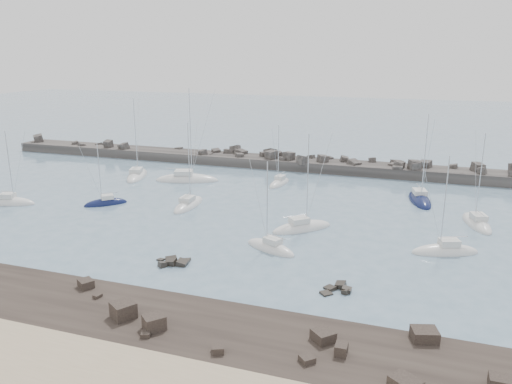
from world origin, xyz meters
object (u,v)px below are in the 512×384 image
(sailboat_7, at_px, (302,228))
(sailboat_9, at_px, (445,252))
(sailboat_10, at_px, (477,224))
(sailboat_1, at_px, (137,176))
(sailboat_6, at_px, (279,184))
(sailboat_4, at_px, (187,180))
(sailboat_2, at_px, (106,204))
(sailboat_0, at_px, (11,203))
(sailboat_3, at_px, (189,205))
(sailboat_8, at_px, (420,200))
(sailboat_5, at_px, (271,248))

(sailboat_7, xyz_separation_m, sailboat_9, (16.80, -2.32, 0.00))
(sailboat_10, bearing_deg, sailboat_1, 171.52)
(sailboat_6, height_order, sailboat_9, sailboat_9)
(sailboat_4, bearing_deg, sailboat_2, -107.06)
(sailboat_4, bearing_deg, sailboat_6, 10.77)
(sailboat_0, relative_size, sailboat_10, 0.92)
(sailboat_6, bearing_deg, sailboat_1, -172.68)
(sailboat_3, relative_size, sailboat_8, 0.92)
(sailboat_3, height_order, sailboat_8, sailboat_8)
(sailboat_4, xyz_separation_m, sailboat_5, (22.86, -25.06, -0.01))
(sailboat_1, bearing_deg, sailboat_5, -37.28)
(sailboat_0, relative_size, sailboat_4, 0.69)
(sailboat_6, distance_m, sailboat_9, 34.34)
(sailboat_7, relative_size, sailboat_8, 0.92)
(sailboat_5, bearing_deg, sailboat_8, 58.63)
(sailboat_3, xyz_separation_m, sailboat_8, (31.45, 13.37, 0.01))
(sailboat_4, distance_m, sailboat_6, 15.98)
(sailboat_3, relative_size, sailboat_5, 1.18)
(sailboat_3, height_order, sailboat_10, sailboat_3)
(sailboat_8, height_order, sailboat_10, sailboat_8)
(sailboat_3, distance_m, sailboat_7, 18.30)
(sailboat_8, bearing_deg, sailboat_0, -159.80)
(sailboat_0, distance_m, sailboat_8, 60.25)
(sailboat_5, distance_m, sailboat_7, 7.75)
(sailboat_7, bearing_deg, sailboat_5, -102.79)
(sailboat_3, bearing_deg, sailboat_10, 6.91)
(sailboat_2, xyz_separation_m, sailboat_7, (29.58, -1.20, 0.01))
(sailboat_5, relative_size, sailboat_10, 0.86)
(sailboat_9, bearing_deg, sailboat_10, 70.29)
(sailboat_4, distance_m, sailboat_10, 46.22)
(sailboat_0, relative_size, sailboat_5, 1.07)
(sailboat_1, distance_m, sailboat_5, 40.92)
(sailboat_1, relative_size, sailboat_5, 1.36)
(sailboat_0, relative_size, sailboat_9, 0.98)
(sailboat_1, height_order, sailboat_4, sailboat_4)
(sailboat_10, bearing_deg, sailboat_5, -143.72)
(sailboat_2, relative_size, sailboat_5, 0.90)
(sailboat_0, height_order, sailboat_7, sailboat_7)
(sailboat_9, bearing_deg, sailboat_6, 138.39)
(sailboat_5, distance_m, sailboat_10, 28.00)
(sailboat_6, relative_size, sailboat_10, 0.86)
(sailboat_4, xyz_separation_m, sailboat_10, (45.44, -8.49, -0.01))
(sailboat_5, xyz_separation_m, sailboat_7, (1.72, 7.56, 0.00))
(sailboat_4, height_order, sailboat_6, sailboat_4)
(sailboat_6, bearing_deg, sailboat_5, -75.68)
(sailboat_5, bearing_deg, sailboat_0, 173.84)
(sailboat_1, xyz_separation_m, sailboat_7, (34.27, -17.22, 0.00))
(sailboat_2, relative_size, sailboat_10, 0.78)
(sailboat_6, height_order, sailboat_8, sailboat_8)
(sailboat_4, relative_size, sailboat_8, 1.21)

